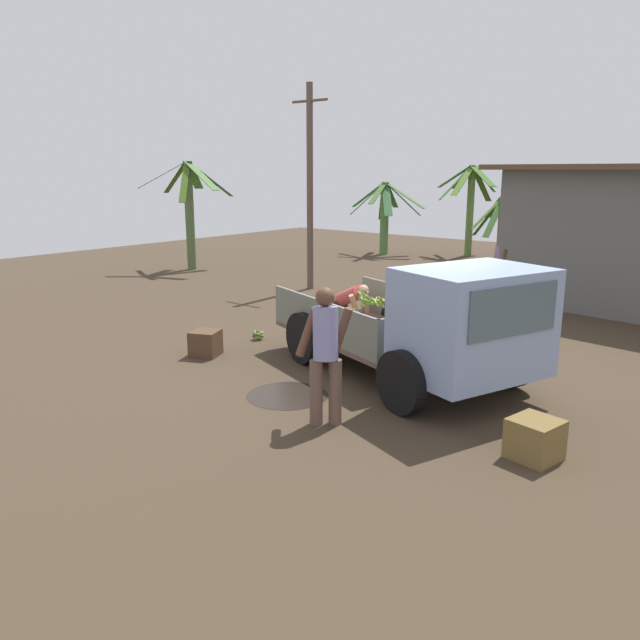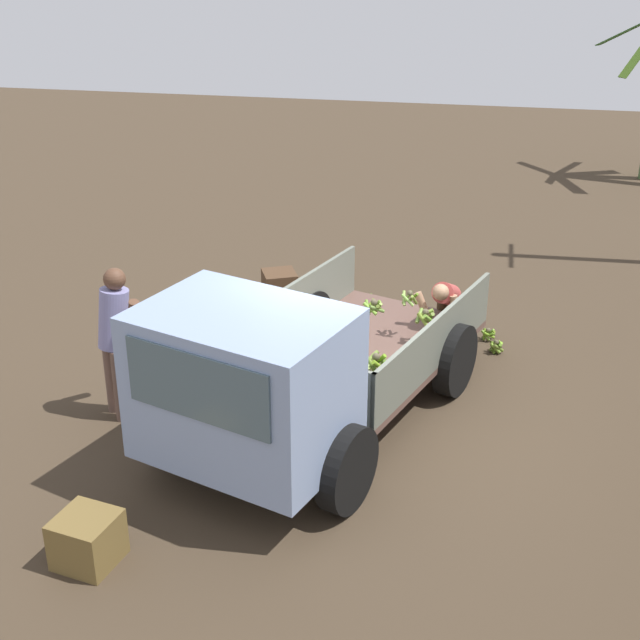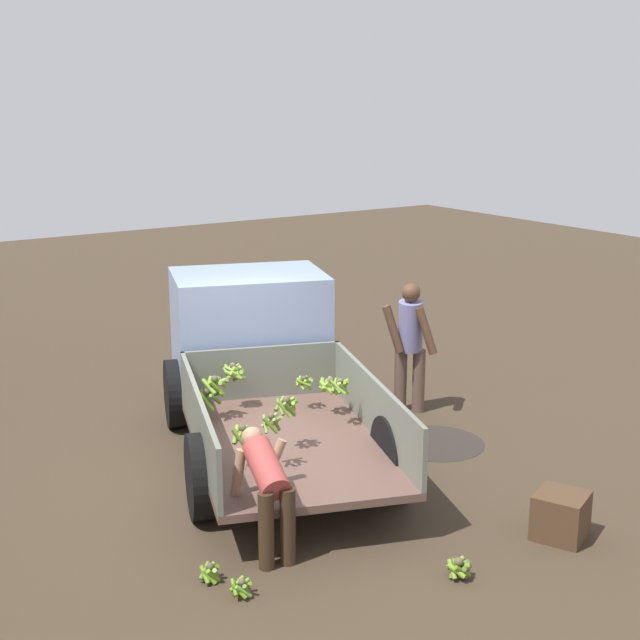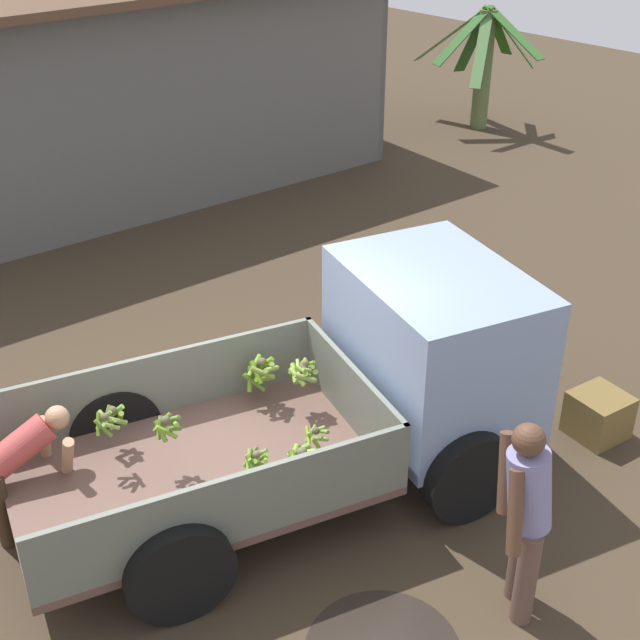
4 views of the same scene
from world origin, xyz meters
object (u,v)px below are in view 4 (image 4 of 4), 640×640
object	(u,v)px
person_foreground_visitor	(525,512)
person_worker_loading	(20,464)
cargo_truck	(385,372)
wooden_crate_1	(598,415)

from	to	relation	value
person_foreground_visitor	person_worker_loading	distance (m)	4.11
cargo_truck	person_worker_loading	bearing A→B (deg)	171.16
person_worker_loading	cargo_truck	bearing A→B (deg)	-18.62
cargo_truck	wooden_crate_1	distance (m)	2.32
person_foreground_visitor	wooden_crate_1	bearing A→B (deg)	-118.97
person_foreground_visitor	person_worker_loading	bearing A→B (deg)	-12.24
cargo_truck	person_worker_loading	size ratio (longest dim) A/B	4.48
person_worker_loading	person_foreground_visitor	bearing A→B (deg)	-47.83
person_foreground_visitor	wooden_crate_1	xyz separation A→B (m)	(2.45, 0.69, -0.74)
person_worker_loading	wooden_crate_1	size ratio (longest dim) A/B	2.20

